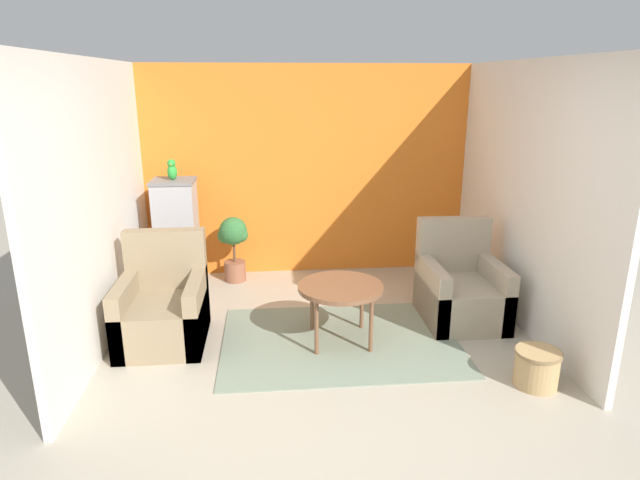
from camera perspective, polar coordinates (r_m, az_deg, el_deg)
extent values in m
plane|color=#B2A893|center=(3.83, 2.32, -19.19)|extent=(20.00, 20.00, 0.00)
cube|color=orange|center=(6.32, -1.36, 7.30)|extent=(3.87, 0.06, 2.43)
cube|color=silver|center=(4.97, -22.51, 3.43)|extent=(0.06, 3.12, 2.43)
cube|color=silver|center=(5.29, 21.08, 4.34)|extent=(0.06, 3.12, 2.43)
cube|color=gray|center=(4.88, 2.15, -10.66)|extent=(2.09, 1.51, 0.01)
cylinder|color=brown|center=(4.66, 2.22, -5.05)|extent=(0.75, 0.75, 0.04)
cylinder|color=brown|center=(4.54, -0.37, -9.40)|extent=(0.04, 0.04, 0.50)
cylinder|color=brown|center=(4.60, 5.47, -9.12)|extent=(0.04, 0.04, 0.50)
cylinder|color=brown|center=(4.96, -0.85, -7.05)|extent=(0.04, 0.04, 0.50)
cylinder|color=brown|center=(5.01, 4.48, -6.83)|extent=(0.04, 0.04, 0.50)
cube|color=#8E7A5B|center=(4.97, -16.38, -8.34)|extent=(0.72, 0.82, 0.40)
cube|color=#8E7A5B|center=(5.11, -16.13, -1.90)|extent=(0.72, 0.14, 0.55)
cube|color=#8E7A5B|center=(5.00, -19.89, -7.32)|extent=(0.12, 0.82, 0.59)
cube|color=#8E7A5B|center=(4.88, -12.96, -7.31)|extent=(0.12, 0.82, 0.59)
cube|color=tan|center=(5.35, 14.83, -6.35)|extent=(0.72, 0.82, 0.40)
cube|color=tan|center=(5.50, 14.01, -0.43)|extent=(0.72, 0.14, 0.55)
cube|color=tan|center=(5.22, 11.78, -5.59)|extent=(0.12, 0.82, 0.59)
cube|color=tan|center=(5.43, 17.91, -5.21)|extent=(0.12, 0.82, 0.59)
cube|color=slate|center=(6.24, -14.58, -4.64)|extent=(0.52, 0.52, 0.06)
cube|color=#A8A8AD|center=(6.06, -14.99, 0.66)|extent=(0.43, 0.43, 1.14)
cube|color=slate|center=(5.93, -15.41, 6.08)|extent=(0.45, 0.45, 0.03)
ellipsoid|color=green|center=(5.91, -15.48, 7.02)|extent=(0.10, 0.13, 0.17)
sphere|color=green|center=(5.88, -15.58, 7.88)|extent=(0.09, 0.09, 0.09)
cone|color=gold|center=(5.84, -15.64, 7.76)|extent=(0.04, 0.04, 0.04)
cone|color=green|center=(5.97, -15.38, 6.95)|extent=(0.05, 0.11, 0.14)
cylinder|color=brown|center=(6.30, -9.04, -3.28)|extent=(0.25, 0.25, 0.23)
cylinder|color=brown|center=(6.22, -9.15, -1.17)|extent=(0.03, 0.03, 0.26)
sphere|color=#337038|center=(6.15, -9.25, 0.95)|extent=(0.32, 0.32, 0.32)
sphere|color=#337038|center=(6.21, -10.01, 0.51)|extent=(0.19, 0.19, 0.19)
sphere|color=#337038|center=(6.14, -8.50, 0.56)|extent=(0.18, 0.18, 0.18)
cylinder|color=tan|center=(4.49, 22.10, -12.54)|extent=(0.33, 0.33, 0.29)
cylinder|color=olive|center=(4.43, 22.29, -11.04)|extent=(0.34, 0.34, 0.02)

